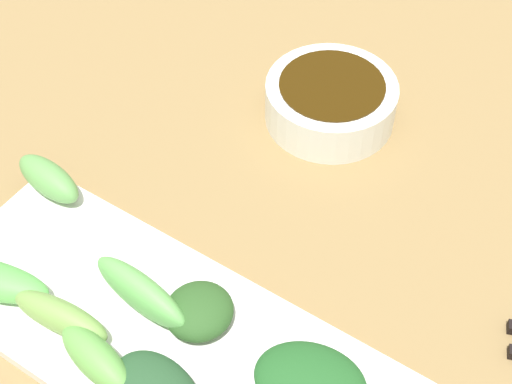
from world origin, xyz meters
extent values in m
cube|color=olive|center=(0.00, 0.00, 0.01)|extent=(2.10, 2.10, 0.02)
cylinder|color=white|center=(-0.15, -0.02, 0.04)|extent=(0.11, 0.11, 0.04)
cylinder|color=#342105|center=(-0.15, -0.02, 0.05)|extent=(0.09, 0.09, 0.02)
cube|color=white|center=(0.11, -0.01, 0.03)|extent=(0.14, 0.35, 0.01)
ellipsoid|color=#64A84D|center=(0.15, -0.02, 0.05)|extent=(0.04, 0.07, 0.03)
ellipsoid|color=#2C5523|center=(0.09, 0.01, 0.04)|extent=(0.06, 0.06, 0.02)
ellipsoid|color=#75A14D|center=(0.14, -0.07, 0.04)|extent=(0.03, 0.08, 0.03)
ellipsoid|color=#65B257|center=(0.10, -0.03, 0.05)|extent=(0.03, 0.09, 0.03)
ellipsoid|color=#225A25|center=(0.09, 0.10, 0.04)|extent=(0.07, 0.09, 0.02)
ellipsoid|color=#63A253|center=(0.05, -0.16, 0.05)|extent=(0.03, 0.07, 0.03)
camera|label=1|loc=(0.29, 0.19, 0.49)|focal=52.85mm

